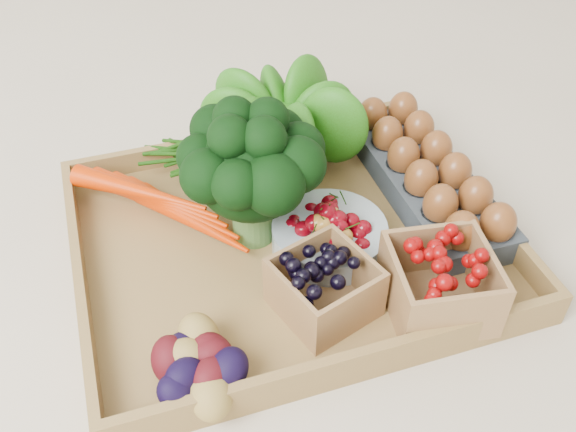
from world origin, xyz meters
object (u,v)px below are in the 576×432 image
object	(u,v)px
egg_carton	(425,182)
cherry_bowl	(329,237)
tray	(288,245)
broccoli	(252,194)

from	to	relation	value
egg_carton	cherry_bowl	bearing A→B (deg)	-159.80
tray	cherry_bowl	bearing A→B (deg)	-31.95
tray	egg_carton	bearing A→B (deg)	8.71
broccoli	cherry_bowl	world-z (taller)	broccoli
broccoli	egg_carton	world-z (taller)	broccoli
tray	cherry_bowl	size ratio (longest dim) A/B	3.66
tray	egg_carton	xyz separation A→B (m)	(0.22, 0.03, 0.03)
cherry_bowl	tray	bearing A→B (deg)	148.05
broccoli	cherry_bowl	size ratio (longest dim) A/B	1.24
tray	cherry_bowl	xyz separation A→B (m)	(0.05, -0.03, 0.03)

